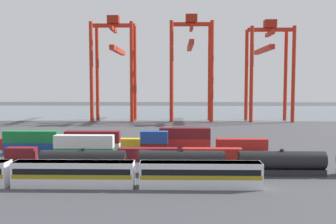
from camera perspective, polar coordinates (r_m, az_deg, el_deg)
ground_plane at (r=117.09m, az=-1.90°, el=-3.48°), size 420.00×420.00×0.00m
harbour_water at (r=216.45m, az=-0.40°, el=0.08°), size 400.00×110.00×0.01m
passenger_train at (r=61.11m, az=-13.75°, el=-8.74°), size 56.94×3.14×3.90m
freight_tank_row at (r=67.86m, az=9.38°, el=-7.37°), size 66.20×3.05×4.51m
shipping_container_0 at (r=85.40m, az=-20.88°, el=-5.78°), size 6.04×2.44×2.60m
shipping_container_1 at (r=81.38m, az=-12.27°, el=-6.08°), size 12.10×2.44×2.60m
shipping_container_2 at (r=80.96m, az=-12.30°, el=-4.27°), size 12.10×2.44×2.60m
shipping_container_3 at (r=79.35m, az=-2.99°, el=-6.25°), size 12.10×2.44×2.60m
shipping_container_4 at (r=79.45m, az=6.52°, el=-6.26°), size 12.10×2.44×2.60m
shipping_container_6 at (r=91.65m, az=-19.52°, el=-5.07°), size 12.10×2.44×2.60m
shipping_container_7 at (r=91.28m, az=-19.56°, el=-3.46°), size 12.10×2.44×2.60m
shipping_container_8 at (r=87.73m, az=-11.08°, el=-5.31°), size 12.10×2.44×2.60m
shipping_container_9 at (r=87.34m, az=-11.10°, el=-3.63°), size 12.10×2.44×2.60m
shipping_container_10 at (r=85.85m, az=-2.05°, el=-5.45°), size 6.04×2.44×2.60m
shipping_container_11 at (r=85.45m, az=-2.05°, el=-3.73°), size 6.04×2.44×2.60m
shipping_container_12 at (r=100.12m, az=-21.56°, el=-4.35°), size 12.10×2.44×2.60m
shipping_container_13 at (r=95.68m, az=-14.03°, el=-4.57°), size 12.10×2.44×2.60m
shipping_container_14 at (r=93.03m, az=-5.92°, el=-4.71°), size 6.04×2.44×2.60m
shipping_container_15 at (r=92.31m, az=2.48°, el=-4.76°), size 12.10×2.44×2.60m
shipping_container_16 at (r=91.93m, az=2.49°, el=-3.16°), size 12.10×2.44×2.60m
shipping_container_17 at (r=93.56m, az=10.84°, el=-4.71°), size 12.10×2.44×2.60m
gantry_crane_west at (r=167.62m, az=-7.89°, el=7.91°), size 18.07×35.92×43.91m
gantry_crane_central at (r=165.88m, az=3.42°, el=8.20°), size 17.99×36.74×44.32m
gantry_crane_east at (r=169.69m, az=14.58°, el=7.50°), size 18.44×34.34×41.96m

